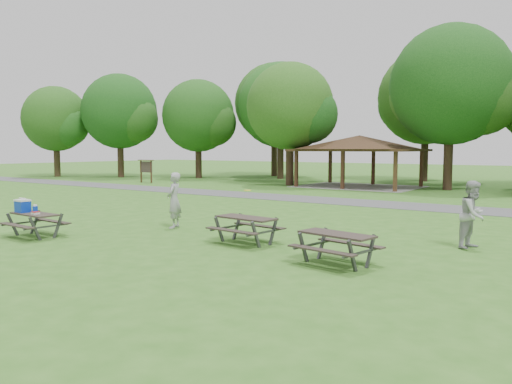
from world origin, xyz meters
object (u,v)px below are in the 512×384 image
(picnic_table_middle, at_px, (246,223))
(picnic_table_near, at_px, (31,214))
(frisbee_catcher, at_px, (473,215))
(frisbee_thrower, at_px, (174,200))

(picnic_table_middle, bearing_deg, picnic_table_near, -154.13)
(picnic_table_near, height_order, frisbee_catcher, frisbee_catcher)
(frisbee_thrower, bearing_deg, frisbee_catcher, 79.24)
(picnic_table_near, relative_size, picnic_table_middle, 0.93)
(picnic_table_middle, xyz_separation_m, frisbee_catcher, (5.63, 3.12, 0.35))
(picnic_table_middle, height_order, frisbee_catcher, frisbee_catcher)
(picnic_table_near, xyz_separation_m, frisbee_catcher, (11.90, 6.16, 0.24))
(picnic_table_middle, bearing_deg, frisbee_thrower, 167.38)
(frisbee_thrower, bearing_deg, picnic_table_near, -56.94)
(picnic_table_near, bearing_deg, frisbee_thrower, 57.37)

